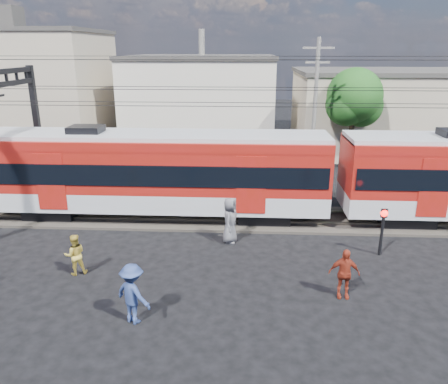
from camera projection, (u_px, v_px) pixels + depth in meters
The scene contains 16 objects.
ground at pixel (180, 313), 13.67m from camera, with size 120.00×120.00×0.00m, color black.
track_bed at pixel (205, 217), 21.23m from camera, with size 70.00×3.40×0.12m, color #2D2823.
rail_near at pixel (203, 221), 20.48m from camera, with size 70.00×0.12×0.12m, color #59544C.
rail_far at pixel (206, 210), 21.90m from camera, with size 70.00×0.12×0.12m, color #59544C.
commuter_train at pixel (161, 170), 20.60m from camera, with size 50.30×3.08×4.17m.
catenary at pixel (17, 111), 20.08m from camera, with size 70.00×9.30×7.52m.
building_west at pixel (17, 89), 35.84m from camera, with size 14.28×10.20×9.30m.
building_midwest at pixel (203, 99), 38.21m from camera, with size 12.24×12.24×7.30m.
building_mideast at pixel (399, 111), 34.69m from camera, with size 16.32×10.20×6.30m.
utility_pole_mid at pixel (315, 107), 26.14m from camera, with size 1.80×0.24×8.50m.
tree_near at pixel (357, 99), 28.87m from camera, with size 3.82×3.64×6.72m.
pedestrian_b at pixel (75, 255), 15.82m from camera, with size 0.75×0.59×1.55m, color gold.
pedestrian_c at pixel (133, 294), 12.96m from camera, with size 1.24×0.71×1.91m, color navy.
pedestrian_d at pixel (344, 273), 14.31m from camera, with size 1.01×0.42×1.73m, color maroon.
pedestrian_e at pixel (230, 221), 18.39m from camera, with size 0.96×0.62×1.96m, color #545459.
crossing_signal at pixel (383, 223), 17.08m from camera, with size 0.29×0.29×1.97m.
Camera 1 is at (2.01, -11.68, 7.91)m, focal length 35.00 mm.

